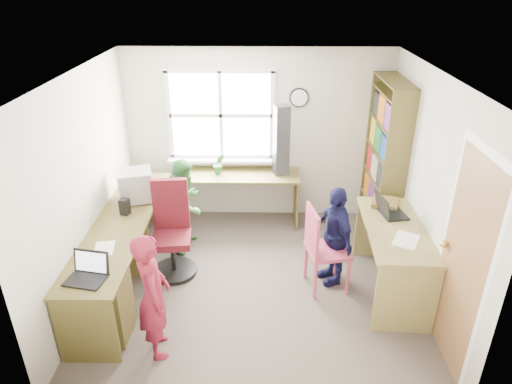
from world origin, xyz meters
TOP-DOWN VIEW (x-y plane):
  - room at (0.01, 0.10)m, footprint 3.64×3.44m
  - l_desk at (-1.31, -0.28)m, footprint 2.38×2.95m
  - right_desk at (1.51, -0.10)m, footprint 0.72×1.44m
  - bookshelf at (1.65, 1.19)m, footprint 0.30×1.02m
  - swivel_chair at (-0.98, 0.25)m, footprint 0.58×0.58m
  - wooden_chair at (0.73, -0.06)m, footprint 0.51×0.51m
  - crt_monitor at (-1.45, 0.62)m, footprint 0.47×0.44m
  - laptop_left at (-1.51, -0.94)m, footprint 0.39×0.34m
  - laptop_right at (1.48, 0.19)m, footprint 0.35×0.40m
  - speaker_a at (-1.50, 0.27)m, footprint 0.12×0.12m
  - speaker_b at (-1.49, 0.80)m, footprint 0.11×0.11m
  - cd_tower at (0.32, 1.46)m, footprint 0.23×0.22m
  - game_box at (1.50, 0.41)m, footprint 0.36×0.36m
  - paper_a at (-1.52, -0.46)m, footprint 0.23×0.30m
  - paper_b at (1.53, -0.36)m, footprint 0.34×0.38m
  - potted_plant at (-0.53, 1.43)m, footprint 0.17×0.15m
  - person_red at (-0.91, -1.04)m, footprint 0.42×0.53m
  - person_green at (-0.89, 0.80)m, footprint 0.60×0.69m
  - person_navy at (0.88, 0.08)m, footprint 0.50×0.76m

SIDE VIEW (x-z plane):
  - l_desk at x=-1.31m, z-range 0.08..0.83m
  - swivel_chair at x=-0.98m, z-range -0.08..1.06m
  - wooden_chair at x=0.73m, z-range 0.04..1.05m
  - right_desk at x=1.51m, z-range 0.18..1.00m
  - person_navy at x=0.88m, z-range 0.00..1.19m
  - person_green at x=-0.89m, z-range 0.00..1.21m
  - person_red at x=-0.91m, z-range 0.00..1.27m
  - paper_a at x=-1.52m, z-range 0.75..0.75m
  - laptop_left at x=-1.51m, z-range 0.69..0.92m
  - paper_b at x=1.53m, z-range 0.82..0.82m
  - game_box at x=1.50m, z-range 0.82..0.87m
  - speaker_b at x=-1.49m, z-range 0.75..0.94m
  - speaker_a at x=-1.50m, z-range 0.75..0.94m
  - laptop_right at x=1.48m, z-range 0.75..0.99m
  - potted_plant at x=-0.53m, z-range 0.75..1.03m
  - crt_monitor at x=-1.45m, z-range 0.75..1.14m
  - bookshelf at x=1.65m, z-range -0.05..2.05m
  - room at x=0.01m, z-range 0.00..2.44m
  - cd_tower at x=0.32m, z-range 0.75..1.71m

